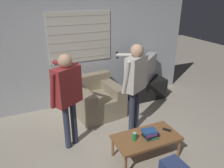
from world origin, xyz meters
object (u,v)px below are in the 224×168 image
at_px(person_right_standing, 135,78).
at_px(spare_remote, 167,130).
at_px(person_left_standing, 67,91).
at_px(book_stack, 150,134).
at_px(coffee_table, 146,139).
at_px(tv, 147,68).
at_px(soda_can, 134,136).
at_px(armchair_beige, 97,99).

height_order(person_right_standing, spare_remote, person_right_standing).
bearing_deg(person_left_standing, book_stack, -68.04).
relative_size(coffee_table, spare_remote, 7.82).
height_order(tv, person_left_standing, person_left_standing).
xyz_separation_m(tv, soda_can, (-1.34, -1.80, -0.32)).
xyz_separation_m(armchair_beige, soda_can, (0.01, -1.61, 0.13)).
distance_m(coffee_table, person_left_standing, 1.42).
bearing_deg(tv, book_stack, 17.76).
bearing_deg(coffee_table, book_stack, -49.50).
relative_size(armchair_beige, book_stack, 4.01).
bearing_deg(armchair_beige, coffee_table, 90.85).
bearing_deg(tv, spare_remote, 25.94).
bearing_deg(coffee_table, person_right_standing, 75.42).
bearing_deg(tv, armchair_beige, -33.41).
height_order(coffee_table, person_left_standing, person_left_standing).
distance_m(person_left_standing, soda_can, 1.23).
relative_size(soda_can, spare_remote, 0.98).
relative_size(armchair_beige, coffee_table, 1.01).
height_order(person_left_standing, soda_can, person_left_standing).
bearing_deg(soda_can, person_left_standing, 135.47).
relative_size(person_right_standing, spare_remote, 12.68).
xyz_separation_m(coffee_table, soda_can, (-0.21, 0.00, 0.10)).
height_order(coffee_table, tv, tv).
bearing_deg(coffee_table, person_left_standing, 142.24).
distance_m(book_stack, spare_remote, 0.35).
height_order(soda_can, spare_remote, soda_can).
relative_size(armchair_beige, person_right_standing, 0.62).
distance_m(tv, spare_remote, 1.98).
bearing_deg(tv, person_right_standing, 6.82).
bearing_deg(person_right_standing, tv, 19.26).
xyz_separation_m(armchair_beige, coffee_table, (0.22, -1.61, 0.03)).
height_order(armchair_beige, spare_remote, armchair_beige).
height_order(book_stack, spare_remote, book_stack).
bearing_deg(tv, person_left_standing, -15.50).
xyz_separation_m(armchair_beige, book_stack, (0.25, -1.65, 0.13)).
relative_size(armchair_beige, spare_remote, 7.87).
bearing_deg(book_stack, tv, 59.26).
height_order(book_stack, soda_can, same).
bearing_deg(person_right_standing, person_left_standing, 150.47).
xyz_separation_m(tv, book_stack, (-1.09, -1.84, -0.32)).
distance_m(person_left_standing, person_right_standing, 1.19).
height_order(person_left_standing, person_right_standing, person_right_standing).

